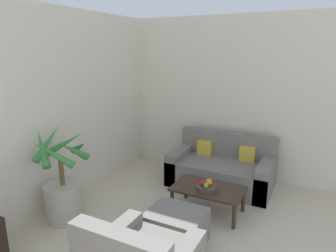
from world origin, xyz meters
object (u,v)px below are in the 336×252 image
coffee_table (208,191)px  sofa_loveseat (221,169)px  ottoman (176,228)px  apple_red (202,183)px  fruit_bowl (207,188)px  apple_green (206,185)px  potted_palm (63,190)px  orange_fruit (209,182)px

coffee_table → sofa_loveseat: bearing=96.3°
sofa_loveseat → ottoman: size_ratio=2.56×
apple_red → ottoman: (-0.03, -0.73, -0.25)m
sofa_loveseat → apple_red: bearing=-87.3°
sofa_loveseat → fruit_bowl: sofa_loveseat is taller
fruit_bowl → apple_red: bearing=-172.2°
apple_green → ottoman: 0.73m
fruit_bowl → ottoman: size_ratio=0.43×
coffee_table → apple_green: apple_green is taller
apple_red → ottoman: size_ratio=0.11×
fruit_bowl → apple_green: size_ratio=3.90×
potted_palm → orange_fruit: size_ratio=14.09×
sofa_loveseat → apple_green: bearing=-83.8°
apple_green → ottoman: (-0.10, -0.68, -0.25)m
ottoman → coffee_table: bearing=84.0°
apple_red → ottoman: apple_red is taller
potted_palm → ottoman: 1.53m
potted_palm → apple_red: (1.53, 0.93, 0.03)m
coffee_table → apple_red: 0.16m
coffee_table → apple_green: 0.18m
apple_green → sofa_loveseat: bearing=96.2°
fruit_bowl → orange_fruit: bearing=69.4°
ottoman → apple_green: bearing=82.0°
potted_palm → apple_red: bearing=31.2°
apple_red → apple_green: bearing=-35.3°
apple_red → ottoman: 0.77m
apple_green → ottoman: apple_green is taller
ottoman → apple_red: bearing=87.6°
coffee_table → fruit_bowl: bearing=-88.7°
coffee_table → orange_fruit: orange_fruit is taller
potted_palm → apple_green: size_ratio=17.96×
sofa_loveseat → ottoman: sofa_loveseat is taller
apple_green → potted_palm: bearing=-151.1°
coffee_table → orange_fruit: size_ratio=10.68×
coffee_table → apple_red: size_ratio=13.09×
apple_red → apple_green: apple_red is taller
sofa_loveseat → apple_red: sofa_loveseat is taller
fruit_bowl → apple_green: apple_green is taller
sofa_loveseat → apple_green: sofa_loveseat is taller
potted_palm → fruit_bowl: size_ratio=4.61×
apple_red → apple_green: size_ratio=1.04×
potted_palm → apple_green: 1.82m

